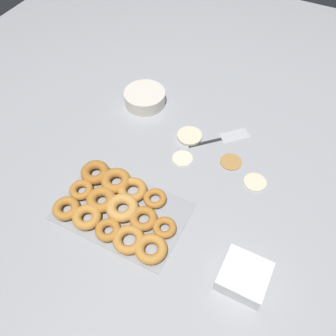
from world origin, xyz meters
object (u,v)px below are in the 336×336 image
batter_bowl (145,98)px  spatula (228,137)px  pancake_1 (231,161)px  pancake_3 (190,136)px  container_stack (244,276)px  donut_tray (117,207)px  pancake_0 (255,182)px  pancake_2 (183,158)px

batter_bowl → spatula: batter_bowl is taller
pancake_1 → pancake_3: bearing=166.6°
container_stack → donut_tray: bearing=175.5°
pancake_0 → pancake_1: same height
donut_tray → pancake_1: bearing=54.1°
pancake_3 → pancake_0: bearing=-17.3°
batter_bowl → pancake_0: bearing=-18.8°
pancake_2 → pancake_1: bearing=21.8°
container_stack → pancake_3: bearing=130.2°
pancake_2 → donut_tray: 0.34m
pancake_2 → spatula: size_ratio=0.38×
pancake_1 → pancake_3: 0.21m
donut_tray → spatula: size_ratio=2.10×
pancake_0 → spatula: bearing=135.5°
donut_tray → pancake_0: bearing=40.4°
pancake_2 → batter_bowl: (-0.30, 0.22, 0.03)m
pancake_0 → batter_bowl: 0.63m
pancake_0 → spatula: pancake_0 is taller
pancake_0 → pancake_3: 0.34m
pancake_1 → donut_tray: donut_tray is taller
pancake_1 → batter_bowl: 0.51m
pancake_2 → donut_tray: size_ratio=0.18×
donut_tray → container_stack: size_ratio=3.13×
donut_tray → pancake_2: bearing=71.8°
pancake_0 → pancake_3: pancake_3 is taller
pancake_1 → pancake_3: size_ratio=0.82×
container_stack → spatula: bearing=115.2°
pancake_0 → pancake_3: bearing=162.7°
pancake_2 → spatula: pancake_2 is taller
pancake_0 → batter_bowl: (-0.60, 0.20, 0.03)m
batter_bowl → spatula: 0.43m
donut_tray → container_stack: 0.50m
pancake_1 → pancake_3: pancake_3 is taller
pancake_2 → container_stack: bearing=-43.4°
pancake_0 → container_stack: 0.40m
pancake_1 → pancake_2: bearing=-158.2°
pancake_0 → batter_bowl: batter_bowl is taller
pancake_3 → spatula: (0.15, 0.07, -0.00)m
pancake_2 → donut_tray: (-0.11, -0.33, 0.02)m
pancake_0 → container_stack: container_stack is taller
batter_bowl → container_stack: size_ratio=1.28×
spatula → pancake_3: bearing=162.1°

